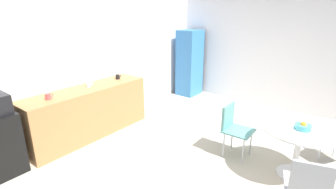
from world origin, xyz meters
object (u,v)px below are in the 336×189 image
(locker_cabinet, at_px, (190,63))
(chair_gray, at_px, (308,185))
(mug_red, at_px, (48,96))
(fruit_bowl, at_px, (303,126))
(mug_white, at_px, (89,84))
(mug_green, at_px, (118,77))
(chair_teal, at_px, (233,124))
(round_table, at_px, (300,137))

(locker_cabinet, xyz_separation_m, chair_gray, (-3.05, -3.47, -0.34))
(chair_gray, xyz_separation_m, mug_red, (-0.81, 3.52, 0.43))
(fruit_bowl, xyz_separation_m, mug_white, (-0.84, 3.34, 0.15))
(mug_green, bearing_deg, locker_cabinet, -3.17)
(locker_cabinet, bearing_deg, fruit_bowl, -124.70)
(chair_teal, xyz_separation_m, fruit_bowl, (-0.06, -0.96, 0.27))
(mug_green, bearing_deg, chair_gray, -100.46)
(round_table, relative_size, mug_white, 8.04)
(round_table, height_order, chair_gray, chair_gray)
(chair_gray, relative_size, fruit_bowl, 4.13)
(locker_cabinet, height_order, chair_gray, locker_cabinet)
(chair_teal, xyz_separation_m, mug_green, (-0.22, 2.38, 0.43))
(chair_gray, bearing_deg, mug_red, 102.92)
(fruit_bowl, height_order, mug_white, mug_white)
(chair_gray, distance_m, mug_green, 3.68)
(round_table, xyz_separation_m, fruit_bowl, (-0.07, -0.03, 0.20))
(fruit_bowl, bearing_deg, mug_red, 116.49)
(chair_gray, distance_m, fruit_bowl, 0.90)
(locker_cabinet, relative_size, chair_teal, 2.07)
(locker_cabinet, bearing_deg, mug_red, 179.20)
(chair_gray, xyz_separation_m, fruit_bowl, (0.82, 0.25, 0.27))
(chair_teal, xyz_separation_m, mug_white, (-0.90, 2.38, 0.43))
(mug_red, bearing_deg, fruit_bowl, -63.51)
(locker_cabinet, bearing_deg, mug_green, 176.83)
(chair_gray, xyz_separation_m, mug_green, (0.66, 3.60, 0.43))
(chair_gray, height_order, mug_white, mug_white)
(mug_green, height_order, mug_red, same)
(fruit_bowl, height_order, mug_green, mug_green)
(locker_cabinet, height_order, chair_teal, locker_cabinet)
(locker_cabinet, height_order, mug_red, locker_cabinet)
(mug_green, bearing_deg, mug_red, -176.94)
(chair_teal, distance_m, mug_green, 2.43)
(round_table, height_order, mug_white, mug_white)
(chair_teal, relative_size, mug_red, 6.43)
(round_table, height_order, mug_red, mug_red)
(fruit_bowl, distance_m, mug_red, 3.66)
(locker_cabinet, xyz_separation_m, fruit_bowl, (-2.23, -3.22, -0.06))
(chair_gray, relative_size, mug_red, 6.43)
(mug_red, bearing_deg, round_table, -62.30)
(locker_cabinet, distance_m, chair_teal, 3.14)
(chair_gray, height_order, mug_red, mug_red)
(chair_teal, distance_m, mug_white, 2.58)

